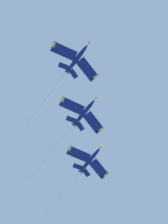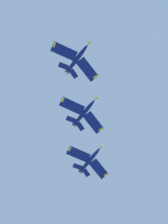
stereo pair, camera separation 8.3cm
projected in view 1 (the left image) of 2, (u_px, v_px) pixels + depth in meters
jet_lead at (68, 71)px, 129.78m from camera, size 34.78×19.93×11.40m
jet_second at (71, 128)px, 135.76m from camera, size 39.02×20.02×12.58m
jet_third at (79, 173)px, 142.60m from camera, size 38.19×20.03×12.76m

